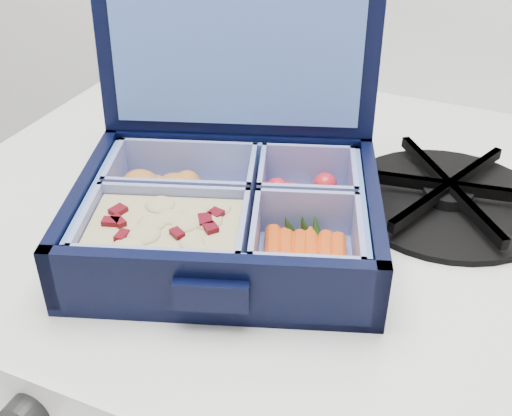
% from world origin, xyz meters
% --- Properties ---
extents(bento_box, '(0.28, 0.25, 0.06)m').
position_xyz_m(bento_box, '(0.57, 1.57, 0.91)').
color(bento_box, black).
rests_on(bento_box, stove).
extents(burner_grate, '(0.20, 0.20, 0.03)m').
position_xyz_m(burner_grate, '(0.73, 1.70, 0.89)').
color(burner_grate, black).
rests_on(burner_grate, stove).
extents(burner_grate_rear, '(0.20, 0.20, 0.02)m').
position_xyz_m(burner_grate_rear, '(0.46, 1.82, 0.89)').
color(burner_grate_rear, black).
rests_on(burner_grate_rear, stove).
extents(fork, '(0.10, 0.16, 0.01)m').
position_xyz_m(fork, '(0.57, 1.72, 0.88)').
color(fork, '#A1A1A6').
rests_on(fork, stove).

